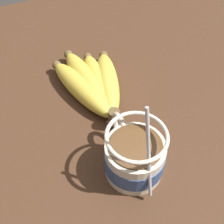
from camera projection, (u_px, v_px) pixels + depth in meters
table at (130, 132)px, 56.79cm from camera, size 99.34×99.34×2.61cm
coffee_mug at (134, 157)px, 47.47cm from camera, size 13.85×9.32×17.03cm
banana_bunch at (93, 84)px, 60.05cm from camera, size 22.00×13.92×4.35cm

